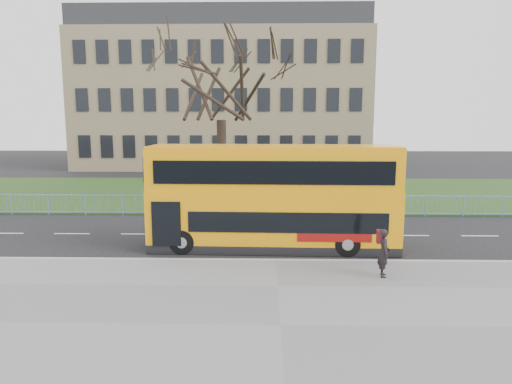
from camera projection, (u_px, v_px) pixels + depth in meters
ground at (275, 251)px, 17.63m from camera, size 120.00×120.00×0.00m
pavement at (280, 327)px, 10.96m from camera, size 80.00×10.50×0.12m
kerb at (276, 261)px, 16.09m from camera, size 80.00×0.20×0.14m
grass_verge at (271, 193)px, 31.75m from camera, size 80.00×15.40×0.08m
guard_railing at (273, 206)px, 24.07m from camera, size 40.00×0.12×1.10m
bare_tree at (221, 104)px, 26.66m from camera, size 8.26×8.26×11.80m
civic_building at (225, 103)px, 51.24m from camera, size 30.00×15.00×14.00m
yellow_bus at (273, 195)px, 17.69m from camera, size 9.58×2.54×3.99m
pedestrian at (384, 253)px, 14.27m from camera, size 0.43×0.60×1.52m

